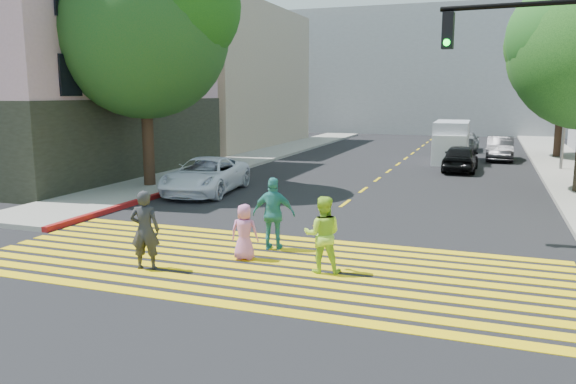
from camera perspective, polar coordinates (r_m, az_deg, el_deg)
The scene contains 21 objects.
ground at distance 11.74m, azimuth -5.02°, elevation -9.14°, with size 120.00×120.00×0.00m, color black.
sidewalk_left at distance 34.87m, azimuth -2.58°, elevation 3.74°, with size 3.00×40.00×0.15m, color gray.
curb_red at distance 20.16m, azimuth -15.77°, elevation -1.17°, with size 0.20×8.00×0.16m, color maroon.
crosswalk at distance 12.85m, azimuth -2.63°, elevation -7.39°, with size 13.40×5.30×0.01m.
lane_line at distance 33.12m, azimuth 11.51°, elevation 3.10°, with size 0.12×34.40×0.01m.
building_left_pink at distance 30.26m, azimuth -23.81°, elevation 10.52°, with size 12.10×14.10×11.00m.
building_left_tan at distance 43.34m, azimuth -8.93°, elevation 11.36°, with size 12.00×16.00×10.00m, color tan.
backdrop_block at distance 58.29m, azimuth 15.48°, elevation 11.71°, with size 30.00×8.00×12.00m, color gray.
tree_left at distance 23.65m, azimuth -14.27°, elevation 16.30°, with size 7.82×7.25×9.75m.
tree_right_far at distance 37.14m, azimuth 26.51°, elevation 12.77°, with size 7.80×7.34×9.37m.
pedestrian_man at distance 12.74m, azimuth -14.33°, elevation -3.76°, with size 0.64×0.42×1.77m, color #292A2D.
pedestrian_woman at distance 12.14m, azimuth 3.54°, elevation -4.34°, with size 0.82×0.64×1.68m, color #AAE235.
pedestrian_child at distance 13.12m, azimuth -4.45°, elevation -4.07°, with size 0.65×0.42×1.32m, color #C66DA8.
pedestrian_extra at distance 13.88m, azimuth -1.45°, elevation -2.23°, with size 1.06×0.44×1.81m, color teal.
white_sedan at distance 22.11m, azimuth -8.36°, elevation 1.66°, with size 2.29×4.97×1.38m, color white.
dark_car_near at distance 29.39m, azimuth 17.12°, elevation 3.34°, with size 1.61×3.99×1.36m, color black.
silver_car at distance 40.66m, azimuth 17.54°, elevation 4.97°, with size 1.79×4.41×1.28m, color #96979B.
dark_car_parked at distance 35.14m, azimuth 20.73°, elevation 4.16°, with size 1.46×4.18×1.38m, color black.
white_van at distance 33.27m, azimuth 16.23°, elevation 4.81°, with size 1.91×4.89×2.29m.
traffic_signal at distance 14.93m, azimuth 26.73°, elevation 9.95°, with size 4.32×0.54×6.34m.
street_lamp at distance 30.95m, azimuth 26.27°, elevation 10.55°, with size 1.86×0.24×8.20m.
Camera 1 is at (4.70, -10.06, 3.83)m, focal length 35.00 mm.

